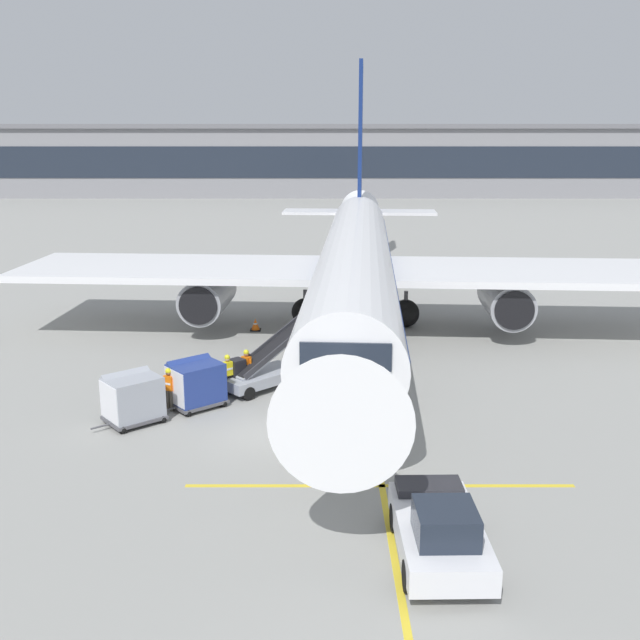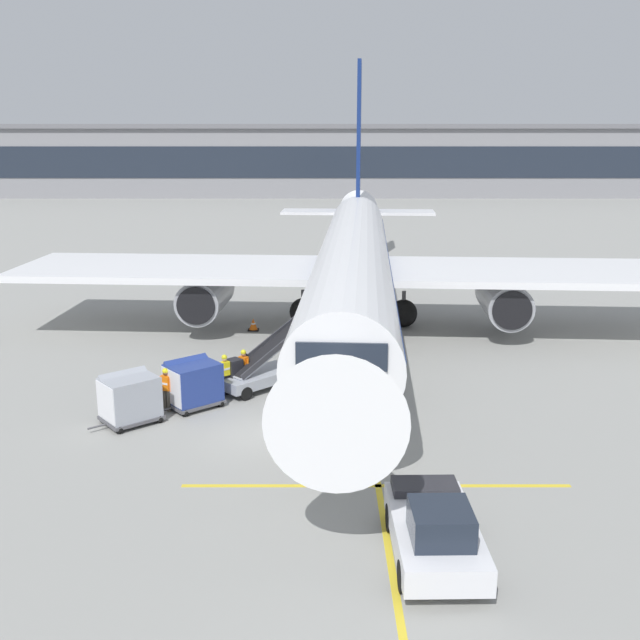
% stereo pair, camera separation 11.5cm
% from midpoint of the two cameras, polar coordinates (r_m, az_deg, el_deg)
% --- Properties ---
extents(ground_plane, '(600.00, 600.00, 0.00)m').
position_cam_midpoint_polar(ground_plane, '(27.13, -4.56, -8.67)').
color(ground_plane, gray).
extents(parked_airplane, '(36.35, 46.07, 15.51)m').
position_cam_midpoint_polar(parked_airplane, '(39.56, 2.55, 4.49)').
color(parked_airplane, white).
rests_on(parked_airplane, ground).
extents(belt_loader, '(4.69, 4.53, 3.08)m').
position_cam_midpoint_polar(belt_loader, '(31.42, -4.54, -3.67)').
color(belt_loader, '#A3A8B2').
rests_on(belt_loader, ground).
extents(baggage_cart_lead, '(2.61, 2.51, 1.91)m').
position_cam_midpoint_polar(baggage_cart_lead, '(29.56, -9.80, -4.77)').
color(baggage_cart_lead, '#515156').
rests_on(baggage_cart_lead, ground).
extents(baggage_cart_second, '(2.61, 2.51, 1.91)m').
position_cam_midpoint_polar(baggage_cart_second, '(28.49, -14.48, -5.79)').
color(baggage_cart_second, '#515156').
rests_on(baggage_cart_second, ground).
extents(pushback_tug, '(2.19, 4.44, 1.83)m').
position_cam_midpoint_polar(pushback_tug, '(19.64, 8.91, -15.70)').
color(pushback_tug, silver).
rests_on(pushback_tug, ground).
extents(ground_crew_by_loader, '(0.52, 0.39, 1.74)m').
position_cam_midpoint_polar(ground_crew_by_loader, '(29.31, -11.78, -5.05)').
color(ground_crew_by_loader, '#514C42').
rests_on(ground_crew_by_loader, ground).
extents(ground_crew_by_carts, '(0.46, 0.43, 1.74)m').
position_cam_midpoint_polar(ground_crew_by_carts, '(30.62, -7.35, -4.00)').
color(ground_crew_by_carts, black).
rests_on(ground_crew_by_carts, ground).
extents(ground_crew_marshaller, '(0.47, 0.42, 1.74)m').
position_cam_midpoint_polar(ground_crew_marshaller, '(31.21, -5.90, -3.60)').
color(ground_crew_marshaller, black).
rests_on(ground_crew_marshaller, ground).
extents(safety_cone_engine_keepout, '(0.58, 0.58, 0.66)m').
position_cam_midpoint_polar(safety_cone_engine_keepout, '(40.45, -5.20, -0.36)').
color(safety_cone_engine_keepout, black).
rests_on(safety_cone_engine_keepout, ground).
extents(apron_guidance_line_lead_in, '(0.20, 110.00, 0.01)m').
position_cam_midpoint_polar(apron_guidance_line_lead_in, '(39.57, 2.56, -1.12)').
color(apron_guidance_line_lead_in, yellow).
rests_on(apron_guidance_line_lead_in, ground).
extents(apron_guidance_line_stop_bar, '(12.00, 0.20, 0.01)m').
position_cam_midpoint_polar(apron_guidance_line_stop_bar, '(23.41, 4.37, -12.60)').
color(apron_guidance_line_stop_bar, yellow).
rests_on(apron_guidance_line_stop_bar, ground).
extents(terminal_building, '(145.38, 21.85, 11.40)m').
position_cam_midpoint_polar(terminal_building, '(128.85, 5.09, 12.22)').
color(terminal_building, gray).
rests_on(terminal_building, ground).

